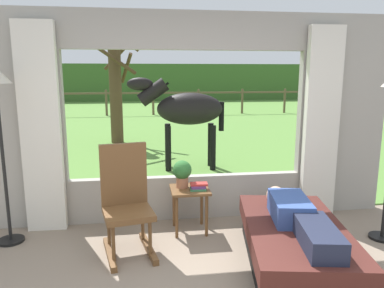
{
  "coord_description": "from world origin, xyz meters",
  "views": [
    {
      "loc": [
        -0.56,
        -2.22,
        1.84
      ],
      "look_at": [
        0.0,
        1.8,
        1.05
      ],
      "focal_mm": 34.57,
      "sensor_mm": 36.0,
      "label": 1
    }
  ],
  "objects_px": {
    "recliner_sofa": "(294,244)",
    "pasture_tree": "(115,82)",
    "potted_plant": "(182,172)",
    "book_stack": "(198,187)",
    "side_table": "(190,196)",
    "horse": "(185,110)",
    "rocking_chair": "(126,200)",
    "reclining_person": "(298,217)"
  },
  "relations": [
    {
      "from": "potted_plant",
      "to": "book_stack",
      "type": "relative_size",
      "value": 1.54
    },
    {
      "from": "side_table",
      "to": "horse",
      "type": "distance_m",
      "value": 2.92
    },
    {
      "from": "horse",
      "to": "rocking_chair",
      "type": "bearing_deg",
      "value": 165.36
    },
    {
      "from": "recliner_sofa",
      "to": "rocking_chair",
      "type": "bearing_deg",
      "value": 170.76
    },
    {
      "from": "side_table",
      "to": "potted_plant",
      "type": "xyz_separation_m",
      "value": [
        -0.08,
        0.06,
        0.28
      ]
    },
    {
      "from": "book_stack",
      "to": "potted_plant",
      "type": "bearing_deg",
      "value": 144.33
    },
    {
      "from": "recliner_sofa",
      "to": "side_table",
      "type": "height_order",
      "value": "side_table"
    },
    {
      "from": "pasture_tree",
      "to": "book_stack",
      "type": "bearing_deg",
      "value": -77.82
    },
    {
      "from": "reclining_person",
      "to": "potted_plant",
      "type": "xyz_separation_m",
      "value": [
        -0.97,
        1.04,
        0.18
      ]
    },
    {
      "from": "potted_plant",
      "to": "recliner_sofa",
      "type": "bearing_deg",
      "value": -45.87
    },
    {
      "from": "reclining_person",
      "to": "book_stack",
      "type": "distance_m",
      "value": 1.22
    },
    {
      "from": "potted_plant",
      "to": "pasture_tree",
      "type": "height_order",
      "value": "pasture_tree"
    },
    {
      "from": "horse",
      "to": "reclining_person",
      "type": "bearing_deg",
      "value": -168.29
    },
    {
      "from": "rocking_chair",
      "to": "recliner_sofa",
      "type": "bearing_deg",
      "value": -30.7
    },
    {
      "from": "reclining_person",
      "to": "recliner_sofa",
      "type": "bearing_deg",
      "value": 100.17
    },
    {
      "from": "rocking_chair",
      "to": "potted_plant",
      "type": "height_order",
      "value": "rocking_chair"
    },
    {
      "from": "horse",
      "to": "recliner_sofa",
      "type": "bearing_deg",
      "value": -168.18
    },
    {
      "from": "recliner_sofa",
      "to": "rocking_chair",
      "type": "height_order",
      "value": "rocking_chair"
    },
    {
      "from": "reclining_person",
      "to": "book_stack",
      "type": "bearing_deg",
      "value": 140.91
    },
    {
      "from": "potted_plant",
      "to": "horse",
      "type": "bearing_deg",
      "value": 82.19
    },
    {
      "from": "potted_plant",
      "to": "pasture_tree",
      "type": "bearing_deg",
      "value": 100.77
    },
    {
      "from": "reclining_person",
      "to": "rocking_chair",
      "type": "xyz_separation_m",
      "value": [
        -1.6,
        0.61,
        0.02
      ]
    },
    {
      "from": "potted_plant",
      "to": "reclining_person",
      "type": "bearing_deg",
      "value": -47.26
    },
    {
      "from": "rocking_chair",
      "to": "book_stack",
      "type": "height_order",
      "value": "rocking_chair"
    },
    {
      "from": "recliner_sofa",
      "to": "potted_plant",
      "type": "distance_m",
      "value": 1.47
    },
    {
      "from": "horse",
      "to": "book_stack",
      "type": "bearing_deg",
      "value": 178.83
    },
    {
      "from": "book_stack",
      "to": "rocking_chair",
      "type": "bearing_deg",
      "value": -158.92
    },
    {
      "from": "potted_plant",
      "to": "book_stack",
      "type": "xyz_separation_m",
      "value": [
        0.17,
        -0.12,
        -0.14
      ]
    },
    {
      "from": "book_stack",
      "to": "pasture_tree",
      "type": "distance_m",
      "value": 6.04
    },
    {
      "from": "reclining_person",
      "to": "rocking_chair",
      "type": "distance_m",
      "value": 1.71
    },
    {
      "from": "recliner_sofa",
      "to": "side_table",
      "type": "xyz_separation_m",
      "value": [
        -0.89,
        0.93,
        0.21
      ]
    },
    {
      "from": "potted_plant",
      "to": "pasture_tree",
      "type": "distance_m",
      "value": 5.86
    },
    {
      "from": "recliner_sofa",
      "to": "pasture_tree",
      "type": "relative_size",
      "value": 0.56
    },
    {
      "from": "horse",
      "to": "pasture_tree",
      "type": "height_order",
      "value": "pasture_tree"
    },
    {
      "from": "rocking_chair",
      "to": "side_table",
      "type": "height_order",
      "value": "rocking_chair"
    },
    {
      "from": "rocking_chair",
      "to": "book_stack",
      "type": "distance_m",
      "value": 0.86
    },
    {
      "from": "reclining_person",
      "to": "pasture_tree",
      "type": "distance_m",
      "value": 7.12
    },
    {
      "from": "book_stack",
      "to": "side_table",
      "type": "bearing_deg",
      "value": 145.4
    },
    {
      "from": "side_table",
      "to": "pasture_tree",
      "type": "bearing_deg",
      "value": 101.43
    },
    {
      "from": "recliner_sofa",
      "to": "pasture_tree",
      "type": "bearing_deg",
      "value": 117.2
    },
    {
      "from": "recliner_sofa",
      "to": "rocking_chair",
      "type": "relative_size",
      "value": 1.64
    },
    {
      "from": "reclining_person",
      "to": "side_table",
      "type": "relative_size",
      "value": 2.76
    }
  ]
}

